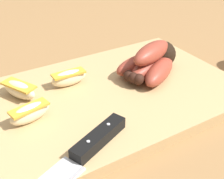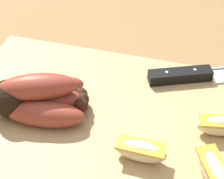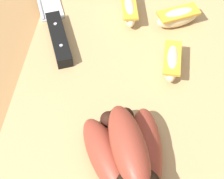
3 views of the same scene
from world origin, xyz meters
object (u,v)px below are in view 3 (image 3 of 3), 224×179
at_px(chefs_knife, 53,18).
at_px(apple_wedge_middle, 178,17).
at_px(banana_bunch, 129,158).
at_px(apple_wedge_near, 129,10).
at_px(apple_wedge_far, 172,62).

distance_m(chefs_knife, apple_wedge_middle, 0.19).
bearing_deg(banana_bunch, chefs_knife, -148.44).
bearing_deg(chefs_knife, apple_wedge_near, 100.64).
bearing_deg(chefs_knife, banana_bunch, 31.56).
relative_size(banana_bunch, chefs_knife, 0.52).
height_order(apple_wedge_near, apple_wedge_far, same).
relative_size(chefs_knife, apple_wedge_middle, 3.72).
xyz_separation_m(banana_bunch, apple_wedge_near, (-0.25, -0.02, -0.01)).
xyz_separation_m(apple_wedge_near, apple_wedge_far, (0.10, 0.07, 0.00)).
xyz_separation_m(apple_wedge_middle, apple_wedge_far, (0.09, -0.01, 0.00)).
relative_size(banana_bunch, apple_wedge_near, 2.03).
bearing_deg(apple_wedge_middle, chefs_knife, -85.14).
distance_m(chefs_knife, apple_wedge_far, 0.20).
xyz_separation_m(banana_bunch, apple_wedge_far, (-0.16, 0.04, -0.01)).
distance_m(apple_wedge_near, apple_wedge_middle, 0.08).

